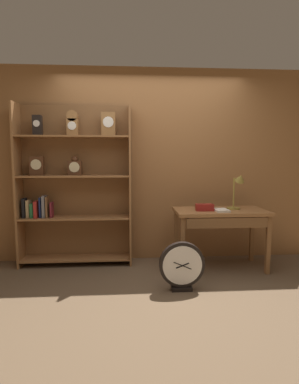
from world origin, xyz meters
The scene contains 8 objects.
ground_plane centered at (0.00, 0.00, 0.00)m, with size 10.00×10.00×0.00m, color brown.
back_wood_panel centered at (0.00, 1.34, 1.30)m, with size 4.80×0.05×2.60m, color brown.
bookshelf centered at (-1.03, 1.17, 1.07)m, with size 1.45×0.31×2.09m.
workbench centered at (0.85, 0.84, 0.65)m, with size 1.14×0.58×0.75m.
desk_lamp centered at (1.07, 0.87, 1.03)m, with size 0.20×0.21×0.47m.
toolbox_small centered at (0.63, 0.80, 0.80)m, with size 0.21×0.10×0.08m, color maroon.
open_repair_manual centered at (0.82, 0.76, 0.77)m, with size 0.16×0.22×0.03m, color silver.
round_clock_large centered at (0.25, 0.23, 0.27)m, with size 0.48×0.11×0.52m.
Camera 1 is at (-0.31, -2.84, 1.39)m, focal length 28.46 mm.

